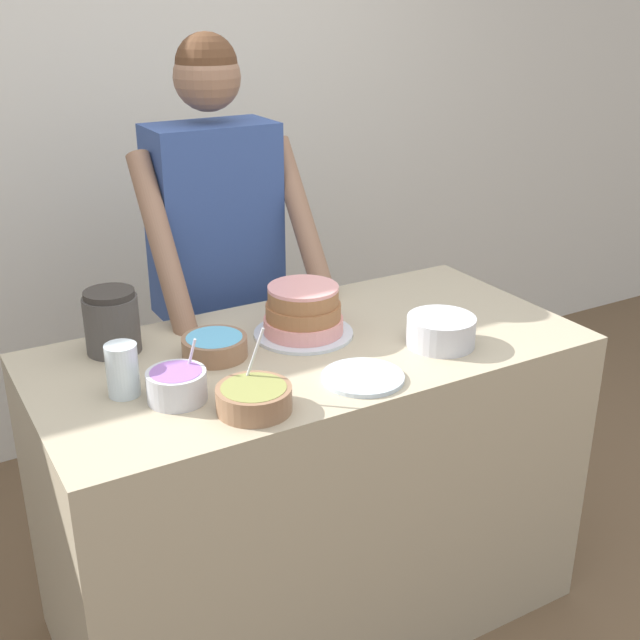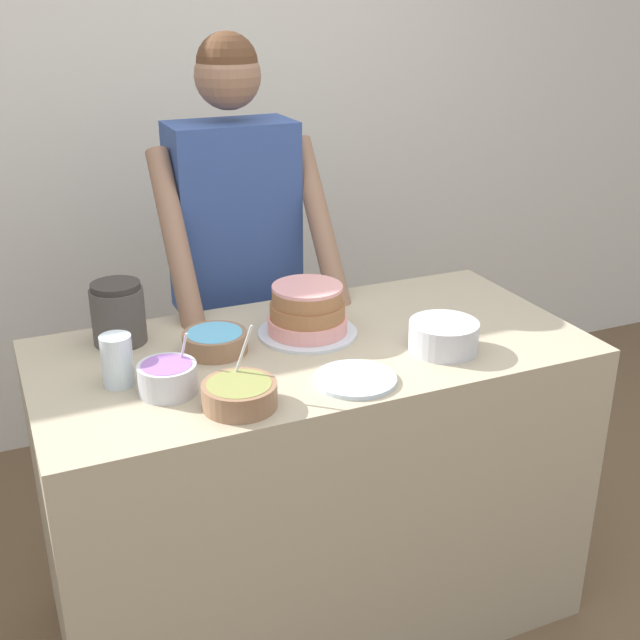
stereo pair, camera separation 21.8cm
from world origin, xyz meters
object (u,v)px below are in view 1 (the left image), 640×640
at_px(frosting_bowl_blue, 215,346).
at_px(frosting_bowl_white, 441,330).
at_px(drinking_glass, 122,370).
at_px(cake, 303,313).
at_px(person_baker, 217,251).
at_px(frosting_bowl_olive, 254,397).
at_px(ceramic_plate, 363,377).
at_px(frosting_bowl_purple, 177,384).
at_px(stoneware_jar, 112,322).

bearing_deg(frosting_bowl_blue, frosting_bowl_white, -22.97).
bearing_deg(drinking_glass, cake, 10.19).
distance_m(person_baker, frosting_bowl_blue, 0.58).
relative_size(frosting_bowl_blue, frosting_bowl_olive, 0.96).
distance_m(person_baker, ceramic_plate, 0.85).
xyz_separation_m(frosting_bowl_white, frosting_bowl_olive, (-0.62, -0.08, -0.01)).
height_order(frosting_bowl_blue, frosting_bowl_purple, frosting_bowl_purple).
relative_size(frosting_bowl_white, frosting_bowl_purple, 1.30).
xyz_separation_m(cake, frosting_bowl_olive, (-0.32, -0.33, -0.03)).
relative_size(drinking_glass, stoneware_jar, 0.76).
bearing_deg(frosting_bowl_white, person_baker, 114.31).
xyz_separation_m(frosting_bowl_blue, ceramic_plate, (0.27, -0.32, -0.03)).
bearing_deg(frosting_bowl_purple, frosting_bowl_white, -4.55).
distance_m(frosting_bowl_blue, ceramic_plate, 0.42).
bearing_deg(frosting_bowl_purple, stoneware_jar, 97.87).
height_order(person_baker, drinking_glass, person_baker).
height_order(frosting_bowl_blue, drinking_glass, drinking_glass).
height_order(frosting_bowl_blue, ceramic_plate, frosting_bowl_blue).
bearing_deg(frosting_bowl_olive, person_baker, 72.09).
distance_m(cake, stoneware_jar, 0.53).
relative_size(frosting_bowl_white, drinking_glass, 1.44).
bearing_deg(person_baker, frosting_bowl_white, -65.69).
height_order(drinking_glass, ceramic_plate, drinking_glass).
relative_size(person_baker, frosting_bowl_blue, 9.76).
xyz_separation_m(frosting_bowl_white, frosting_bowl_purple, (-0.76, 0.06, -0.00)).
height_order(cake, frosting_bowl_blue, cake).
xyz_separation_m(frosting_bowl_white, stoneware_jar, (-0.81, 0.42, 0.04)).
bearing_deg(frosting_bowl_blue, cake, 1.39).
bearing_deg(cake, frosting_bowl_purple, -157.16).
bearing_deg(frosting_bowl_purple, cake, 22.84).
height_order(cake, drinking_glass, cake).
relative_size(person_baker, drinking_glass, 12.96).
distance_m(frosting_bowl_white, frosting_bowl_blue, 0.63).
height_order(frosting_bowl_purple, ceramic_plate, frosting_bowl_purple).
distance_m(frosting_bowl_white, stoneware_jar, 0.91).
relative_size(cake, frosting_bowl_blue, 1.62).
relative_size(person_baker, frosting_bowl_olive, 9.41).
bearing_deg(ceramic_plate, cake, 88.96).
bearing_deg(frosting_bowl_olive, frosting_bowl_purple, 134.78).
height_order(frosting_bowl_blue, stoneware_jar, stoneware_jar).
distance_m(frosting_bowl_white, drinking_glass, 0.87).
relative_size(frosting_bowl_blue, frosting_bowl_purple, 1.20).
xyz_separation_m(frosting_bowl_purple, drinking_glass, (-0.10, 0.09, 0.03)).
bearing_deg(frosting_bowl_olive, cake, 46.36).
bearing_deg(person_baker, frosting_bowl_purple, -120.36).
distance_m(cake, drinking_glass, 0.57).
xyz_separation_m(drinking_glass, stoneware_jar, (0.05, 0.27, 0.02)).
distance_m(frosting_bowl_olive, frosting_bowl_purple, 0.20).
bearing_deg(drinking_glass, stoneware_jar, 78.47).
xyz_separation_m(person_baker, frosting_bowl_purple, (-0.41, -0.70, -0.08)).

